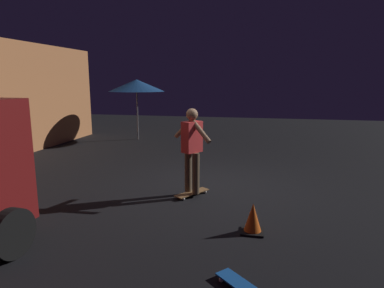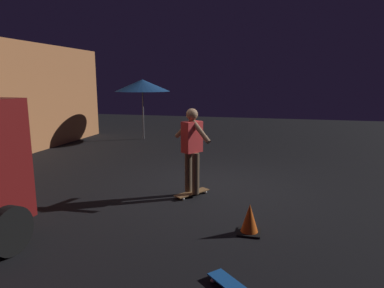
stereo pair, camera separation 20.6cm
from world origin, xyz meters
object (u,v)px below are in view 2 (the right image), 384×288
(patio_umbrella, at_px, (142,85))
(skateboard_ridden, at_px, (192,193))
(skater, at_px, (192,145))
(traffic_cone, at_px, (250,220))

(patio_umbrella, bearing_deg, skateboard_ridden, -149.93)
(skateboard_ridden, bearing_deg, patio_umbrella, 30.07)
(skateboard_ridden, relative_size, skater, 0.45)
(patio_umbrella, xyz_separation_m, skater, (-5.94, -3.44, -1.04))
(patio_umbrella, distance_m, traffic_cone, 8.91)
(patio_umbrella, distance_m, skateboard_ridden, 7.15)
(skater, distance_m, traffic_cone, 2.06)
(patio_umbrella, distance_m, skater, 6.94)
(traffic_cone, bearing_deg, skater, 41.29)
(patio_umbrella, relative_size, traffic_cone, 5.00)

